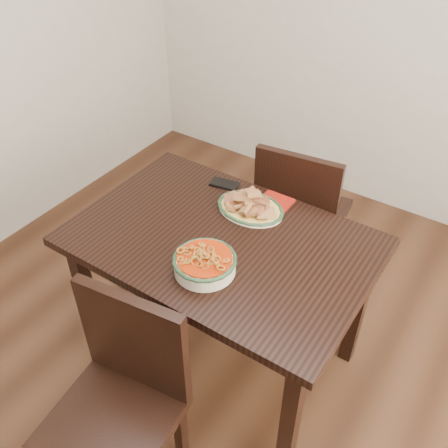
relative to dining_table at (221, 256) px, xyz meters
The scene contains 9 objects.
floor 0.67m from the dining_table, 37.75° to the right, with size 3.50×3.50×0.00m, color #351D10.
wall_back 1.78m from the dining_table, 85.66° to the left, with size 3.50×0.10×2.60m, color beige.
dining_table is the anchor object (origin of this frame).
chair_far 0.66m from the dining_table, 85.13° to the left, with size 0.47×0.47×0.89m.
chair_near 0.67m from the dining_table, 88.67° to the right, with size 0.47×0.47×0.89m.
fish_plate 0.26m from the dining_table, 89.42° to the left, with size 0.30×0.23×0.11m.
noodle_bowl 0.24m from the dining_table, 74.28° to the right, with size 0.24×0.24×0.08m.
smartphone 0.39m from the dining_table, 121.71° to the left, with size 0.13×0.07×0.01m, color black.
napkin 0.35m from the dining_table, 78.70° to the left, with size 0.14×0.11×0.01m, color maroon.
Camera 1 is at (0.73, -1.17, 2.07)m, focal length 40.00 mm.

